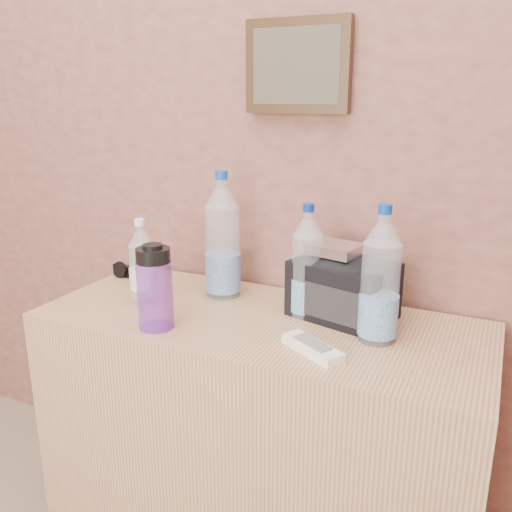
{
  "coord_description": "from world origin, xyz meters",
  "views": [
    {
      "loc": [
        0.73,
        0.51,
        1.32
      ],
      "look_at": [
        0.16,
        1.71,
        0.93
      ],
      "focal_mm": 38.0,
      "sensor_mm": 36.0,
      "label": 1
    }
  ],
  "objects": [
    {
      "name": "toiletry_bag",
      "position": [
        0.36,
        1.84,
        0.84
      ],
      "size": [
        0.29,
        0.24,
        0.17
      ],
      "primitive_type": null,
      "rotation": [
        0.0,
        0.0,
        -0.25
      ],
      "color": "black",
      "rests_on": "dresser"
    },
    {
      "name": "dresser",
      "position": [
        0.16,
        1.73,
        0.37
      ],
      "size": [
        1.2,
        0.5,
        0.75
      ],
      "primitive_type": "cube",
      "color": "#9E7547",
      "rests_on": "ground"
    },
    {
      "name": "sunglasses",
      "position": [
        -0.36,
        1.86,
        0.77
      ],
      "size": [
        0.15,
        0.07,
        0.04
      ],
      "primitive_type": null,
      "rotation": [
        0.0,
        0.0,
        -0.13
      ],
      "color": "black",
      "rests_on": "dresser"
    },
    {
      "name": "picture_frame",
      "position": [
        0.16,
        1.98,
        1.4
      ],
      "size": [
        0.3,
        0.03,
        0.25
      ],
      "primitive_type": null,
      "color": "#382311",
      "rests_on": "room_shell"
    },
    {
      "name": "pet_large_b",
      "position": [
        -0.01,
        1.85,
        0.91
      ],
      "size": [
        0.1,
        0.1,
        0.37
      ],
      "rotation": [
        0.0,
        0.0,
        0.18
      ],
      "color": "silver",
      "rests_on": "dresser"
    },
    {
      "name": "pet_large_c",
      "position": [
        0.27,
        1.81,
        0.89
      ],
      "size": [
        0.08,
        0.08,
        0.31
      ],
      "rotation": [
        0.0,
        0.0,
        -0.27
      ],
      "color": "silver",
      "rests_on": "dresser"
    },
    {
      "name": "ac_remote",
      "position": [
        0.36,
        1.6,
        0.76
      ],
      "size": [
        0.17,
        0.13,
        0.02
      ],
      "primitive_type": "cube",
      "rotation": [
        0.0,
        0.0,
        -0.52
      ],
      "color": "white",
      "rests_on": "dresser"
    },
    {
      "name": "pet_large_d",
      "position": [
        0.48,
        1.73,
        0.9
      ],
      "size": [
        0.09,
        0.09,
        0.34
      ],
      "rotation": [
        0.0,
        0.0,
        -0.36
      ],
      "color": "white",
      "rests_on": "dresser"
    },
    {
      "name": "foil_packet",
      "position": [
        0.33,
        1.84,
        0.94
      ],
      "size": [
        0.15,
        0.13,
        0.03
      ],
      "primitive_type": "cube",
      "rotation": [
        0.0,
        0.0,
        -0.22
      ],
      "color": "silver",
      "rests_on": "toiletry_bag"
    },
    {
      "name": "nalgene_bottle",
      "position": [
        -0.05,
        1.57,
        0.86
      ],
      "size": [
        0.09,
        0.09,
        0.22
      ],
      "rotation": [
        0.0,
        0.0,
        -0.43
      ],
      "color": "purple",
      "rests_on": "dresser"
    },
    {
      "name": "pet_small",
      "position": [
        -0.18,
        1.69,
        0.86
      ],
      "size": [
        0.07,
        0.07,
        0.25
      ],
      "rotation": [
        0.0,
        0.0,
        0.37
      ],
      "color": "silver",
      "rests_on": "dresser"
    }
  ]
}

